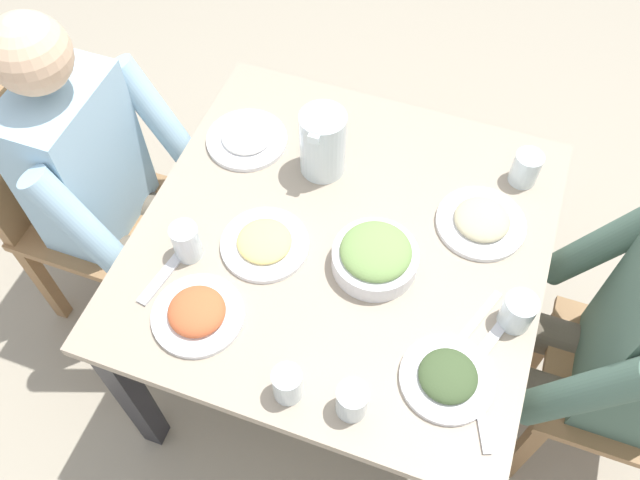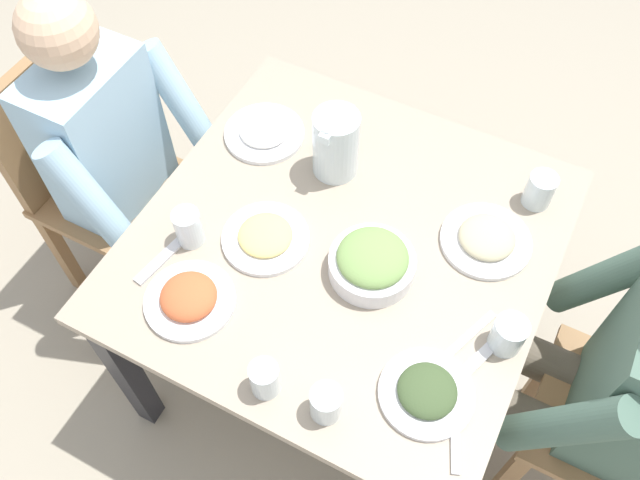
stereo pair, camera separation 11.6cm
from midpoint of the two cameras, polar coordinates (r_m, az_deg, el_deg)
name	(u,v)px [view 2 (the right image)]	position (r m, az deg, el deg)	size (l,w,h in m)	color
ground_plane	(337,356)	(2.26, 3.01, -10.04)	(8.00, 8.00, 0.00)	#9E937F
dining_table	(343,262)	(1.72, 3.89, -1.97)	(1.00, 1.00, 0.71)	gray
chair_far	(90,173)	(2.14, -17.75, 5.48)	(0.40, 0.40, 0.87)	#997047
diner_near	(596,371)	(1.70, 24.56, -10.36)	(0.48, 0.53, 1.17)	#4C6B5B
diner_far	(133,165)	(1.93, -14.16, 6.18)	(0.48, 0.53, 1.17)	#9EC6E0
water_pitcher	(336,144)	(1.70, 3.35, 8.20)	(0.16, 0.12, 0.19)	silver
salad_bowl	(372,262)	(1.56, 6.64, -2.01)	(0.21, 0.21, 0.09)	white
plate_fries	(266,237)	(1.62, -2.69, 0.17)	(0.22, 0.22, 0.04)	white
plate_yoghurt	(264,132)	(1.84, -3.02, 9.23)	(0.22, 0.22, 0.04)	white
plate_beans	(486,239)	(1.68, 16.08, -0.02)	(0.22, 0.22, 0.04)	white
plate_dolmas	(427,392)	(1.47, 11.49, -12.85)	(0.21, 0.21, 0.04)	white
plate_rice_curry	(189,298)	(1.55, -9.12, -5.09)	(0.21, 0.21, 0.05)	white
water_glass_far_left	(508,335)	(1.53, 18.04, -7.89)	(0.08, 0.08, 0.09)	silver
water_glass_far_right	(188,227)	(1.61, -9.28, 0.98)	(0.07, 0.07, 0.10)	silver
water_glass_by_pitcher	(326,403)	(1.40, 2.97, -14.00)	(0.07, 0.07, 0.09)	silver
water_glass_center	(540,190)	(1.77, 20.22, 3.96)	(0.07, 0.07, 0.09)	silver
water_glass_near_right	(265,379)	(1.42, -2.41, -11.99)	(0.06, 0.06, 0.09)	silver
salt_shaker	(333,120)	(1.85, 2.98, 10.20)	(0.03, 0.03, 0.05)	white
fork_near	(477,360)	(1.53, 15.55, -10.08)	(0.17, 0.03, 0.01)	silver
knife_near	(455,429)	(1.46, 13.87, -15.67)	(0.18, 0.02, 0.01)	silver
fork_far	(162,258)	(1.63, -11.48, -1.67)	(0.17, 0.03, 0.01)	silver
knife_far	(466,338)	(1.55, 14.62, -8.31)	(0.18, 0.02, 0.01)	silver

